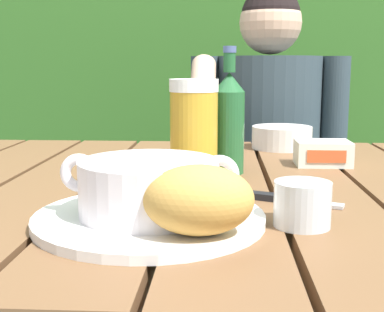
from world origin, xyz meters
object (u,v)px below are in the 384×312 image
(serving_plate, at_px, (150,218))
(soup_bowl, at_px, (149,186))
(beer_glass, at_px, (194,130))
(butter_tub, at_px, (323,153))
(person_eating, at_px, (268,151))
(chair_near_diner, at_px, (262,208))
(beer_bottle, at_px, (229,121))
(table_knife, at_px, (278,198))
(water_glass_small, at_px, (302,204))
(diner_bowl, at_px, (282,137))
(bread_roll, at_px, (199,200))

(serving_plate, height_order, soup_bowl, soup_bowl)
(beer_glass, xyz_separation_m, butter_tub, (0.25, 0.15, -0.06))
(person_eating, bearing_deg, beer_glass, -105.17)
(serving_plate, xyz_separation_m, butter_tub, (0.30, 0.41, 0.02))
(person_eating, bearing_deg, chair_near_diner, 89.15)
(soup_bowl, bearing_deg, butter_tub, 54.09)
(beer_bottle, relative_size, table_knife, 1.53)
(soup_bowl, relative_size, water_glass_small, 3.18)
(water_glass_small, height_order, diner_bowl, water_glass_small)
(person_eating, distance_m, diner_bowl, 0.35)
(person_eating, relative_size, diner_bowl, 8.43)
(person_eating, xyz_separation_m, soup_bowl, (-0.23, -0.96, 0.11))
(butter_tub, bearing_deg, serving_plate, -125.91)
(bread_roll, distance_m, beer_bottle, 0.40)
(person_eating, height_order, beer_glass, person_eating)
(person_eating, height_order, butter_tub, person_eating)
(person_eating, height_order, serving_plate, person_eating)
(bread_roll, relative_size, water_glass_small, 1.84)
(soup_bowl, relative_size, beer_glass, 1.30)
(table_knife, bearing_deg, bread_roll, -119.29)
(table_knife, relative_size, diner_bowl, 1.06)
(serving_plate, distance_m, bread_roll, 0.11)
(serving_plate, xyz_separation_m, beer_bottle, (0.10, 0.32, 0.09))
(water_glass_small, bearing_deg, diner_bowl, 85.96)
(chair_near_diner, distance_m, soup_bowl, 1.23)
(butter_tub, bearing_deg, person_eating, 96.31)
(bread_roll, xyz_separation_m, beer_glass, (-0.02, 0.33, 0.04))
(beer_bottle, distance_m, table_knife, 0.23)
(soup_bowl, bearing_deg, water_glass_small, -0.90)
(beer_glass, distance_m, beer_bottle, 0.09)
(bread_roll, bearing_deg, serving_plate, 130.60)
(beer_glass, relative_size, butter_tub, 1.64)
(chair_near_diner, distance_m, bread_roll, 1.29)
(chair_near_diner, bearing_deg, butter_tub, -85.56)
(soup_bowl, relative_size, butter_tub, 2.13)
(serving_plate, height_order, bread_roll, bread_roll)
(beer_glass, bearing_deg, table_knife, -46.33)
(water_glass_small, bearing_deg, beer_glass, 120.05)
(beer_bottle, bearing_deg, beer_glass, -133.63)
(beer_glass, height_order, table_knife, beer_glass)
(person_eating, bearing_deg, diner_bowl, -89.51)
(person_eating, xyz_separation_m, table_knife, (-0.06, -0.84, 0.07))
(diner_bowl, bearing_deg, beer_bottle, -113.88)
(serving_plate, bearing_deg, beer_glass, 80.45)
(butter_tub, relative_size, diner_bowl, 0.75)
(beer_bottle, bearing_deg, butter_tub, 24.58)
(bread_roll, bearing_deg, chair_near_diner, 82.14)
(soup_bowl, xyz_separation_m, table_knife, (0.18, 0.12, -0.04))
(soup_bowl, bearing_deg, bread_roll, -49.40)
(bread_roll, height_order, beer_glass, beer_glass)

